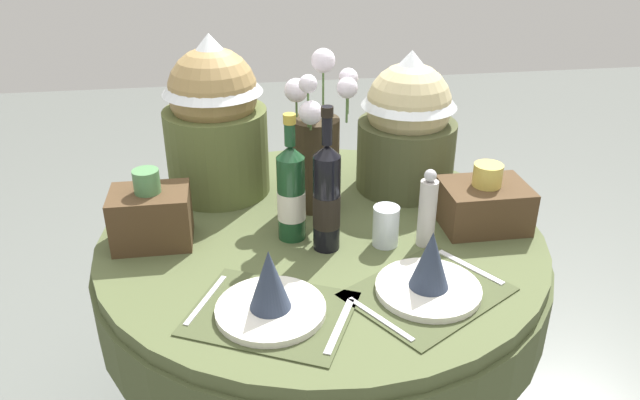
{
  "coord_description": "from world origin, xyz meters",
  "views": [
    {
      "loc": [
        -0.22,
        -1.44,
        1.57
      ],
      "look_at": [
        0.0,
        0.03,
        0.82
      ],
      "focal_mm": 34.95,
      "sensor_mm": 36.0,
      "label": 1
    }
  ],
  "objects": [
    {
      "name": "flower_vase",
      "position": [
        0.01,
        0.15,
        0.92
      ],
      "size": [
        0.2,
        0.19,
        0.44
      ],
      "color": "#332819",
      "rests_on": "dining_table"
    },
    {
      "name": "place_setting_left",
      "position": [
        -0.16,
        -0.34,
        0.79
      ],
      "size": [
        0.42,
        0.38,
        0.16
      ],
      "color": "#41492B",
      "rests_on": "dining_table"
    },
    {
      "name": "wine_bottle_right",
      "position": [
        -0.08,
        -0.02,
        0.87
      ],
      "size": [
        0.07,
        0.07,
        0.34
      ],
      "color": "#194223",
      "rests_on": "dining_table"
    },
    {
      "name": "gift_tub_back_right",
      "position": [
        0.29,
        0.24,
        0.96
      ],
      "size": [
        0.29,
        0.29,
        0.42
      ],
      "color": "#474C2D",
      "rests_on": "dining_table"
    },
    {
      "name": "woven_basket_side_right",
      "position": [
        0.44,
        -0.03,
        0.81
      ],
      "size": [
        0.22,
        0.17,
        0.18
      ],
      "color": "#47331E",
      "rests_on": "dining_table"
    },
    {
      "name": "place_setting_right",
      "position": [
        0.2,
        -0.32,
        0.79
      ],
      "size": [
        0.43,
        0.4,
        0.16
      ],
      "color": "#41492B",
      "rests_on": "dining_table"
    },
    {
      "name": "woven_basket_side_left",
      "position": [
        -0.44,
        0.01,
        0.82
      ],
      "size": [
        0.2,
        0.15,
        0.2
      ],
      "color": "#47331E",
      "rests_on": "dining_table"
    },
    {
      "name": "pepper_mill",
      "position": [
        0.25,
        -0.1,
        0.84
      ],
      "size": [
        0.05,
        0.05,
        0.21
      ],
      "color": "#B7B2AD",
      "rests_on": "dining_table"
    },
    {
      "name": "gift_tub_back_left",
      "position": [
        -0.27,
        0.3,
        0.99
      ],
      "size": [
        0.3,
        0.3,
        0.47
      ],
      "color": "#566033",
      "rests_on": "dining_table"
    },
    {
      "name": "wine_bottle_left",
      "position": [
        -0.0,
        -0.08,
        0.88
      ],
      "size": [
        0.07,
        0.07,
        0.38
      ],
      "color": "black",
      "rests_on": "dining_table"
    },
    {
      "name": "tumbler_near_left",
      "position": [
        0.15,
        -0.09,
        0.79
      ],
      "size": [
        0.07,
        0.07,
        0.11
      ],
      "primitive_type": "cylinder",
      "color": "silver",
      "rests_on": "dining_table"
    },
    {
      "name": "dining_table",
      "position": [
        0.0,
        0.0,
        0.61
      ],
      "size": [
        1.2,
        1.2,
        0.74
      ],
      "color": "#4C5633",
      "rests_on": "ground"
    }
  ]
}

